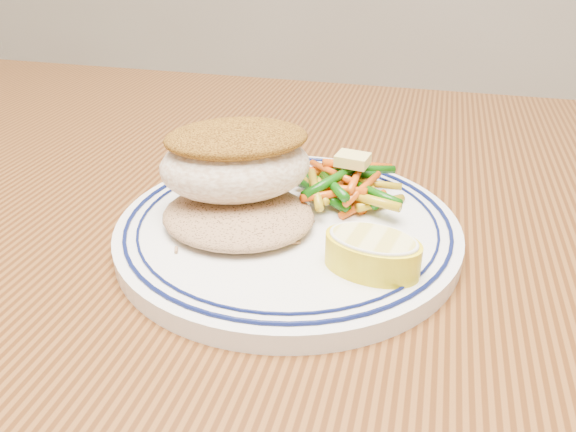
# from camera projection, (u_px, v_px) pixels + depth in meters

# --- Properties ---
(dining_table) EXTENTS (1.50, 0.90, 0.75)m
(dining_table) POSITION_uv_depth(u_px,v_px,m) (314.00, 342.00, 0.48)
(dining_table) COLOR #48250E
(dining_table) RESTS_ON ground
(plate) EXTENTS (0.26, 0.26, 0.02)m
(plate) POSITION_uv_depth(u_px,v_px,m) (288.00, 228.00, 0.43)
(plate) COLOR white
(plate) RESTS_ON dining_table
(rice_pilaf) EXTENTS (0.12, 0.10, 0.02)m
(rice_pilaf) POSITION_uv_depth(u_px,v_px,m) (238.00, 212.00, 0.42)
(rice_pilaf) COLOR #96704B
(rice_pilaf) RESTS_ON plate
(fish_fillet) EXTENTS (0.14, 0.12, 0.06)m
(fish_fillet) POSITION_uv_depth(u_px,v_px,m) (236.00, 159.00, 0.42)
(fish_fillet) COLOR #F2E0C8
(fish_fillet) RESTS_ON rice_pilaf
(vegetable_pile) EXTENTS (0.10, 0.09, 0.03)m
(vegetable_pile) POSITION_uv_depth(u_px,v_px,m) (346.00, 185.00, 0.46)
(vegetable_pile) COLOR #CE4B0A
(vegetable_pile) RESTS_ON plate
(butter_pat) EXTENTS (0.03, 0.02, 0.01)m
(butter_pat) POSITION_uv_depth(u_px,v_px,m) (353.00, 160.00, 0.45)
(butter_pat) COLOR #F8E579
(butter_pat) RESTS_ON vegetable_pile
(lemon_wedge) EXTENTS (0.07, 0.07, 0.03)m
(lemon_wedge) POSITION_uv_depth(u_px,v_px,m) (372.00, 251.00, 0.37)
(lemon_wedge) COLOR yellow
(lemon_wedge) RESTS_ON plate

